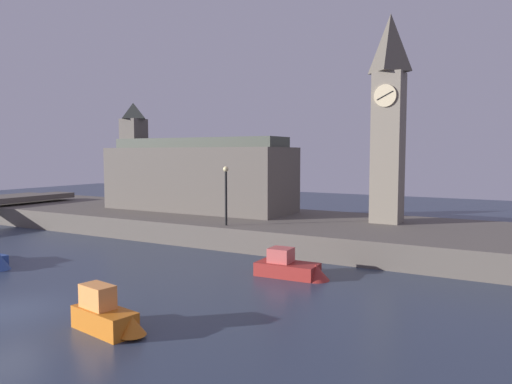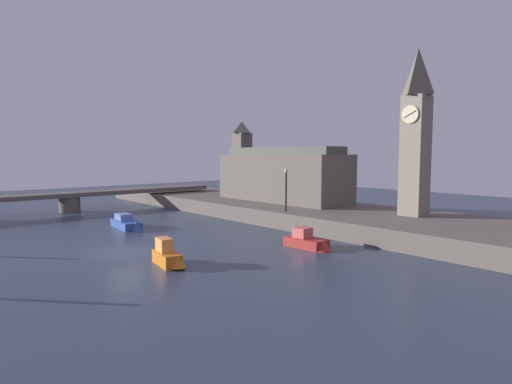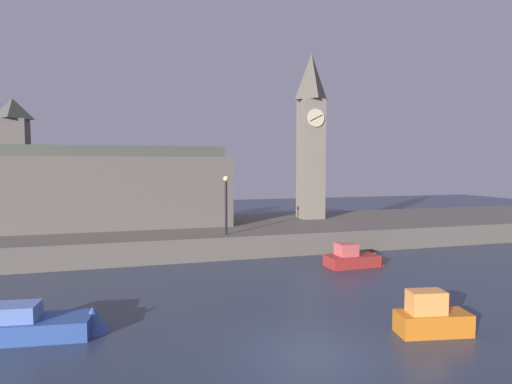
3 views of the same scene
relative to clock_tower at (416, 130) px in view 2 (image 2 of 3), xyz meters
The scene contains 9 objects.
ground_plane 25.14m from the clock_tower, 113.24° to the right, with size 120.00×120.00×0.00m, color #2D384C.
far_embankment 12.40m from the clock_tower, 169.97° to the right, with size 70.00×12.00×1.50m, color #5B544C.
clock_tower is the anchor object (origin of this frame).
parliament_hall 16.58m from the clock_tower, behind, with size 16.13×5.55×9.23m.
bridge_span 38.23m from the clock_tower, 151.07° to the right, with size 2.57×32.61×2.27m.
streetlamp 12.03m from the clock_tower, 143.48° to the right, with size 0.36×0.36×3.88m.
boat_tour_blue 26.43m from the clock_tower, 135.50° to the right, with size 5.23×2.04×1.42m.
boat_dinghy_red 14.07m from the clock_tower, 98.96° to the right, with size 3.87×1.67×1.42m.
boat_patrol_orange 23.17m from the clock_tower, 101.26° to the right, with size 3.22×1.49×1.62m.
Camera 2 is at (27.71, -12.26, 6.79)m, focal length 29.92 mm.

